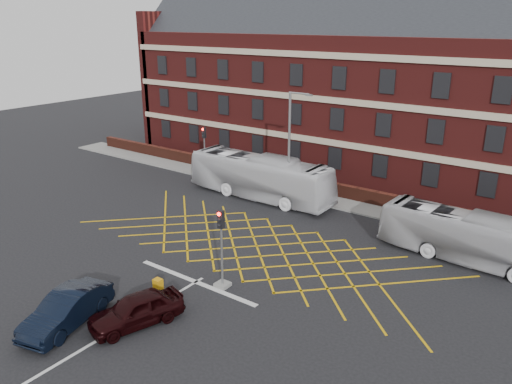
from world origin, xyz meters
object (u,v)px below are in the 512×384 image
Objects in this scene: car_navy at (67,309)px; direction_signs at (199,160)px; car_maroon at (136,310)px; traffic_light_near at (222,256)px; street_lamp at (289,169)px; bus_left at (260,177)px; bus_right at (472,238)px; traffic_light_far at (205,155)px; utility_cabinet at (158,287)px.

direction_signs is (-10.89, 20.86, 0.59)m from car_navy.
car_navy is 2.17× the size of direction_signs.
traffic_light_near is at bearing 97.09° from car_maroon.
traffic_light_near is 0.51× the size of street_lamp.
bus_left is 1.43× the size of street_lamp.
direction_signs is at bearing 170.16° from street_lamp.
bus_left is at bearing 126.08° from car_maroon.
car_navy is 1.12× the size of traffic_light_near.
bus_right is 4.75× the size of direction_signs.
traffic_light_far is 4.58× the size of utility_cabinet.
traffic_light_near is (-9.66, -10.60, 0.31)m from bus_right.
car_maroon is 4.66× the size of utility_cabinet.
bus_left is 2.83× the size of traffic_light_far.
traffic_light_near is (3.51, 6.80, 0.98)m from car_navy.
bus_left is at bearing 106.37° from utility_cabinet.
direction_signs is at bearing -128.45° from traffic_light_far.
car_maroon reaches higher than utility_cabinet.
street_lamp is 10.98m from direction_signs.
bus_left is 2.53× the size of car_navy.
bus_left is 16.19m from bus_right.
bus_right is at bearing -8.17° from direction_signs.
traffic_light_near reaches higher than bus_right.
traffic_light_far is at bearing 134.08° from traffic_light_near.
car_navy is at bearing -170.82° from bus_left.
bus_left reaches higher than car_maroon.
bus_right is 13.51m from street_lamp.
car_navy is at bearing -109.50° from utility_cabinet.
street_lamp is at bearing -9.84° from direction_signs.
traffic_light_far reaches higher than bus_right.
traffic_light_near is at bearing 48.34° from car_navy.
direction_signs is (-7.97, 1.70, -0.31)m from bus_left.
direction_signs reaches higher than car_maroon.
street_lamp reaches higher than utility_cabinet.
bus_right is 24.31m from direction_signs.
bus_left is 18.12m from car_maroon.
bus_left reaches higher than direction_signs.
bus_right is 1.24× the size of street_lamp.
direction_signs is at bearing 143.88° from car_maroon.
traffic_light_near reaches higher than direction_signs.
car_maroon is at bearing -56.11° from traffic_light_far.
bus_right reaches higher than direction_signs.
street_lamp is (10.37, -2.31, 1.10)m from traffic_light_far.
car_navy is 1.12× the size of traffic_light_far.
bus_left reaches higher than bus_right.
car_navy is 19.11m from street_lamp.
car_maroon is 23.23m from direction_signs.
traffic_light_far is 10.68m from street_lamp.
car_maroon is 1.02× the size of traffic_light_near.
bus_left reaches higher than car_navy.
bus_left is 1.16× the size of bus_right.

